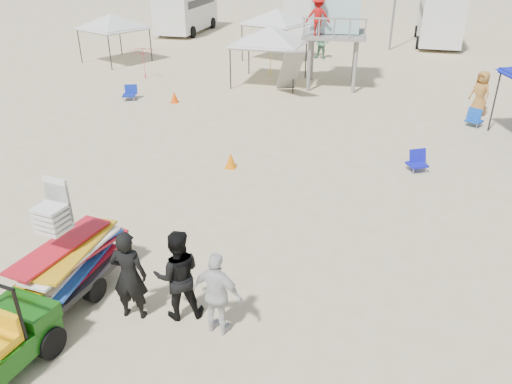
# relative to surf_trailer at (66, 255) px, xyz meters

# --- Properties ---
(ground) EXTENTS (140.00, 140.00, 0.00)m
(ground) POSITION_rel_surf_trailer_xyz_m (2.59, -0.19, -0.90)
(ground) COLOR beige
(ground) RESTS_ON ground
(surf_trailer) EXTENTS (1.58, 2.52, 2.21)m
(surf_trailer) POSITION_rel_surf_trailer_xyz_m (0.00, 0.00, 0.00)
(surf_trailer) COLOR black
(surf_trailer) RESTS_ON ground
(man_left) EXTENTS (0.72, 0.52, 1.84)m
(man_left) POSITION_rel_surf_trailer_xyz_m (1.51, -0.30, 0.02)
(man_left) COLOR black
(man_left) RESTS_ON ground
(man_mid) EXTENTS (1.10, 1.00, 1.83)m
(man_mid) POSITION_rel_surf_trailer_xyz_m (2.36, -0.05, 0.01)
(man_mid) COLOR black
(man_mid) RESTS_ON ground
(man_right) EXTENTS (1.04, 0.58, 1.67)m
(man_right) POSITION_rel_surf_trailer_xyz_m (3.21, -0.30, -0.07)
(man_right) COLOR silver
(man_right) RESTS_ON ground
(lifeguard_tower) EXTENTS (3.08, 3.08, 4.53)m
(lifeguard_tower) POSITION_rel_surf_trailer_xyz_m (2.99, 17.23, 2.47)
(lifeguard_tower) COLOR gray
(lifeguard_tower) RESTS_ON ground
(canopy_white_a) EXTENTS (3.23, 3.23, 3.12)m
(canopy_white_a) POSITION_rel_surf_trailer_xyz_m (0.06, 16.89, 1.67)
(canopy_white_a) COLOR black
(canopy_white_a) RESTS_ON ground
(canopy_white_b) EXTENTS (3.93, 3.93, 3.08)m
(canopy_white_b) POSITION_rel_surf_trailer_xyz_m (-9.54, 19.23, 1.63)
(canopy_white_b) COLOR black
(canopy_white_b) RESTS_ON ground
(canopy_white_c) EXTENTS (3.90, 3.90, 3.26)m
(canopy_white_c) POSITION_rel_surf_trailer_xyz_m (-0.77, 22.21, 1.81)
(canopy_white_c) COLOR black
(canopy_white_c) RESTS_ON ground
(umbrella_a) EXTENTS (2.11, 2.13, 1.61)m
(umbrella_a) POSITION_rel_surf_trailer_xyz_m (-6.22, 16.03, -0.10)
(umbrella_a) COLOR red
(umbrella_a) RESTS_ON ground
(umbrella_b) EXTENTS (2.62, 2.64, 1.84)m
(umbrella_b) POSITION_rel_surf_trailer_xyz_m (-0.24, 18.38, 0.02)
(umbrella_b) COLOR yellow
(umbrella_b) RESTS_ON ground
(cone_near) EXTENTS (0.34, 0.34, 0.50)m
(cone_near) POSITION_rel_surf_trailer_xyz_m (1.25, 6.70, -0.65)
(cone_near) COLOR orange
(cone_near) RESTS_ON ground
(cone_far) EXTENTS (0.34, 0.34, 0.50)m
(cone_far) POSITION_rel_surf_trailer_xyz_m (-3.18, 12.68, -0.65)
(cone_far) COLOR #F64B07
(cone_far) RESTS_ON ground
(beach_chair_a) EXTENTS (0.67, 0.74, 0.64)m
(beach_chair_a) POSITION_rel_surf_trailer_xyz_m (-5.26, 12.61, -0.59)
(beach_chair_a) COLOR #0E2399
(beach_chair_a) RESTS_ON ground
(beach_chair_b) EXTENTS (0.72, 0.80, 0.64)m
(beach_chair_b) POSITION_rel_surf_trailer_xyz_m (6.85, 8.02, -0.59)
(beach_chair_b) COLOR #1014B6
(beach_chair_b) RESTS_ON ground
(beach_chair_c) EXTENTS (0.72, 0.81, 0.64)m
(beach_chair_c) POSITION_rel_surf_trailer_xyz_m (9.05, 12.83, -0.59)
(beach_chair_c) COLOR #0F42A7
(beach_chair_c) RESTS_ON ground
(rv_far_left) EXTENTS (2.64, 6.80, 3.25)m
(rv_far_left) POSITION_rel_surf_trailer_xyz_m (-9.41, 29.81, 0.90)
(rv_far_left) COLOR silver
(rv_far_left) RESTS_ON ground
(rv_mid_left) EXTENTS (2.65, 6.50, 3.25)m
(rv_mid_left) POSITION_rel_surf_trailer_xyz_m (-0.41, 31.31, 0.90)
(rv_mid_left) COLOR silver
(rv_mid_left) RESTS_ON ground
(rv_mid_right) EXTENTS (2.64, 7.00, 3.25)m
(rv_mid_right) POSITION_rel_surf_trailer_xyz_m (8.59, 29.81, 0.90)
(rv_mid_right) COLOR silver
(rv_mid_right) RESTS_ON ground
(distant_beachgoers) EXTENTS (8.60, 9.68, 1.80)m
(distant_beachgoers) POSITION_rel_surf_trailer_xyz_m (5.11, 19.13, -0.01)
(distant_beachgoers) COLOR #4E8364
(distant_beachgoers) RESTS_ON ground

